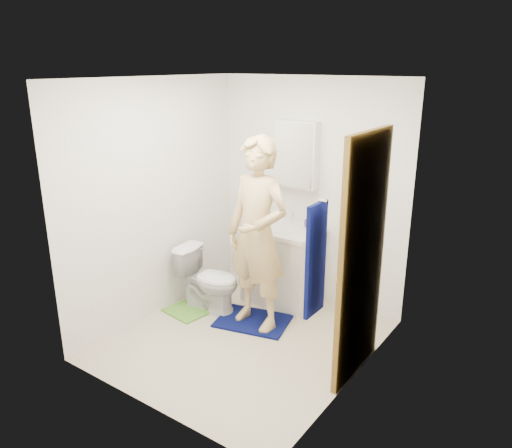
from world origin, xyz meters
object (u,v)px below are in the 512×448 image
(toilet, at_px, (209,280))
(soap_dispenser, at_px, (256,216))
(medicine_cabinet, at_px, (296,154))
(towel, at_px, (316,260))
(man, at_px, (257,235))
(vanity_cabinet, at_px, (283,266))
(toothbrush_cup, at_px, (309,224))

(toilet, distance_m, soap_dispenser, 0.85)
(soap_dispenser, bearing_deg, medicine_cabinet, 47.00)
(toilet, bearing_deg, towel, -123.11)
(soap_dispenser, xyz_separation_m, man, (0.38, -0.53, 0.01))
(medicine_cabinet, relative_size, man, 0.37)
(vanity_cabinet, xyz_separation_m, toilet, (-0.52, -0.63, -0.06))
(toilet, xyz_separation_m, man, (0.61, 0.01, 0.62))
(vanity_cabinet, bearing_deg, soap_dispenser, -163.08)
(medicine_cabinet, distance_m, toilet, 1.61)
(vanity_cabinet, relative_size, man, 0.43)
(towel, relative_size, soap_dispenser, 3.91)
(vanity_cabinet, relative_size, toothbrush_cup, 7.21)
(toothbrush_cup, height_order, man, man)
(vanity_cabinet, height_order, medicine_cabinet, medicine_cabinet)
(towel, xyz_separation_m, soap_dispenser, (-1.47, 1.40, -0.30))
(vanity_cabinet, bearing_deg, man, -81.59)
(toothbrush_cup, relative_size, man, 0.06)
(towel, bearing_deg, man, 141.40)
(toilet, xyz_separation_m, toothbrush_cup, (0.76, 0.76, 0.55))
(toilet, bearing_deg, man, -95.16)
(soap_dispenser, bearing_deg, man, -53.91)
(toilet, height_order, soap_dispenser, soap_dispenser)
(toilet, bearing_deg, soap_dispenser, -29.34)
(towel, relative_size, man, 0.43)
(vanity_cabinet, xyz_separation_m, toothbrush_cup, (0.23, 0.13, 0.49))
(towel, height_order, man, man)
(toilet, distance_m, toothbrush_cup, 1.21)
(medicine_cabinet, relative_size, towel, 0.87)
(towel, distance_m, man, 1.42)
(towel, distance_m, toilet, 2.11)
(soap_dispenser, relative_size, toothbrush_cup, 1.84)
(toilet, relative_size, toothbrush_cup, 6.18)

